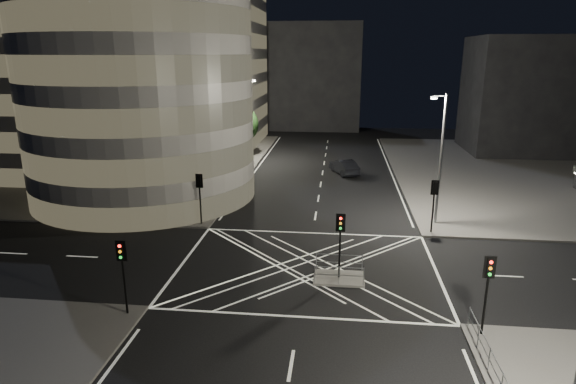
# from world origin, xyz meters

# --- Properties ---
(ground) EXTENTS (120.00, 120.00, 0.00)m
(ground) POSITION_xyz_m (0.00, 0.00, 0.00)
(ground) COLOR black
(ground) RESTS_ON ground
(sidewalk_far_left) EXTENTS (42.00, 42.00, 0.15)m
(sidewalk_far_left) POSITION_xyz_m (-29.00, 27.00, 0.07)
(sidewalk_far_left) COLOR #595653
(sidewalk_far_left) RESTS_ON ground
(central_island) EXTENTS (3.00, 2.00, 0.15)m
(central_island) POSITION_xyz_m (2.00, -1.50, 0.07)
(central_island) COLOR slate
(central_island) RESTS_ON ground
(office_tower_curved) EXTENTS (30.00, 29.00, 27.20)m
(office_tower_curved) POSITION_xyz_m (-20.74, 18.74, 12.65)
(office_tower_curved) COLOR gray
(office_tower_curved) RESTS_ON sidewalk_far_left
(office_block_rear) EXTENTS (24.00, 16.00, 22.00)m
(office_block_rear) POSITION_xyz_m (-22.00, 42.00, 11.15)
(office_block_rear) COLOR gray
(office_block_rear) RESTS_ON sidewalk_far_left
(building_right_far) EXTENTS (14.00, 12.00, 15.00)m
(building_right_far) POSITION_xyz_m (26.00, 40.00, 7.65)
(building_right_far) COLOR black
(building_right_far) RESTS_ON sidewalk_far_right
(building_far_end) EXTENTS (18.00, 8.00, 18.00)m
(building_far_end) POSITION_xyz_m (-4.00, 58.00, 9.00)
(building_far_end) COLOR black
(building_far_end) RESTS_ON ground
(tree_a) EXTENTS (4.96, 4.96, 7.71)m
(tree_a) POSITION_xyz_m (-10.50, 9.00, 5.00)
(tree_a) COLOR black
(tree_a) RESTS_ON sidewalk_far_left
(tree_b) EXTENTS (4.72, 4.72, 7.99)m
(tree_b) POSITION_xyz_m (-10.50, 15.00, 5.41)
(tree_b) COLOR black
(tree_b) RESTS_ON sidewalk_far_left
(tree_c) EXTENTS (3.95, 3.95, 6.50)m
(tree_c) POSITION_xyz_m (-10.50, 21.00, 4.36)
(tree_c) COLOR black
(tree_c) RESTS_ON sidewalk_far_left
(tree_d) EXTENTS (4.32, 4.32, 7.43)m
(tree_d) POSITION_xyz_m (-10.50, 27.00, 5.08)
(tree_d) COLOR black
(tree_d) RESTS_ON sidewalk_far_left
(tree_e) EXTENTS (3.76, 3.76, 6.18)m
(tree_e) POSITION_xyz_m (-10.50, 33.00, 4.16)
(tree_e) COLOR black
(tree_e) RESTS_ON sidewalk_far_left
(traffic_signal_fl) EXTENTS (0.55, 0.22, 4.00)m
(traffic_signal_fl) POSITION_xyz_m (-8.80, 6.80, 2.91)
(traffic_signal_fl) COLOR black
(traffic_signal_fl) RESTS_ON sidewalk_far_left
(traffic_signal_nl) EXTENTS (0.55, 0.22, 4.00)m
(traffic_signal_nl) POSITION_xyz_m (-8.80, -6.80, 2.91)
(traffic_signal_nl) COLOR black
(traffic_signal_nl) RESTS_ON sidewalk_near_left
(traffic_signal_fr) EXTENTS (0.55, 0.22, 4.00)m
(traffic_signal_fr) POSITION_xyz_m (8.80, 6.80, 2.91)
(traffic_signal_fr) COLOR black
(traffic_signal_fr) RESTS_ON sidewalk_far_right
(traffic_signal_nr) EXTENTS (0.55, 0.22, 4.00)m
(traffic_signal_nr) POSITION_xyz_m (8.80, -6.80, 2.91)
(traffic_signal_nr) COLOR black
(traffic_signal_nr) RESTS_ON sidewalk_near_right
(traffic_signal_island) EXTENTS (0.55, 0.22, 4.00)m
(traffic_signal_island) POSITION_xyz_m (2.00, -1.50, 2.91)
(traffic_signal_island) COLOR black
(traffic_signal_island) RESTS_ON central_island
(street_lamp_left_near) EXTENTS (1.25, 0.25, 10.00)m
(street_lamp_left_near) POSITION_xyz_m (-9.44, 12.00, 5.54)
(street_lamp_left_near) COLOR slate
(street_lamp_left_near) RESTS_ON sidewalk_far_left
(street_lamp_left_far) EXTENTS (1.25, 0.25, 10.00)m
(street_lamp_left_far) POSITION_xyz_m (-9.44, 30.00, 5.54)
(street_lamp_left_far) COLOR slate
(street_lamp_left_far) RESTS_ON sidewalk_far_left
(street_lamp_right_far) EXTENTS (1.25, 0.25, 10.00)m
(street_lamp_right_far) POSITION_xyz_m (9.44, 9.00, 5.54)
(street_lamp_right_far) COLOR slate
(street_lamp_right_far) RESTS_ON sidewalk_far_right
(railing_island_south) EXTENTS (2.80, 0.06, 1.10)m
(railing_island_south) POSITION_xyz_m (2.00, -2.40, 0.70)
(railing_island_south) COLOR slate
(railing_island_south) RESTS_ON central_island
(railing_island_north) EXTENTS (2.80, 0.06, 1.10)m
(railing_island_north) POSITION_xyz_m (2.00, -0.60, 0.70)
(railing_island_north) COLOR slate
(railing_island_north) RESTS_ON central_island
(sedan) EXTENTS (3.51, 5.28, 1.65)m
(sedan) POSITION_xyz_m (2.38, 24.81, 0.82)
(sedan) COLOR black
(sedan) RESTS_ON ground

